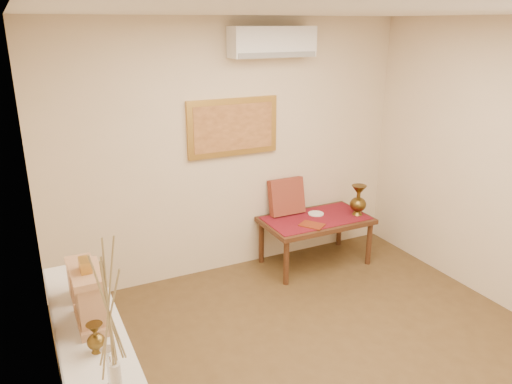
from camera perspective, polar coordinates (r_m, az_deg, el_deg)
ceiling at (r=3.22m, az=14.06°, el=19.46°), size 4.50×4.50×0.00m
wall_back at (r=5.32m, az=-2.73°, el=4.83°), size 4.00×0.02×2.70m
wall_left at (r=2.80m, az=-22.55°, el=-10.03°), size 0.02×4.50×2.70m
white_vase at (r=2.07m, az=-16.14°, el=-16.11°), size 0.19×0.19×0.99m
candlestick at (r=2.56m, az=-16.40°, el=-18.97°), size 0.11×0.11×0.24m
brass_urn_small at (r=2.84m, az=-17.90°, el=-15.18°), size 0.10×0.10×0.22m
table_cloth at (r=5.64m, az=6.87°, el=-2.97°), size 1.14×0.59×0.01m
brass_urn_tall at (r=5.74m, az=11.63°, el=-0.55°), size 0.19×0.19×0.42m
plate at (r=5.74m, az=6.86°, el=-2.47°), size 0.18×0.18×0.01m
menu at (r=5.42m, az=6.42°, el=-3.77°), size 0.29×0.31×0.01m
cushion at (r=5.66m, az=3.50°, el=-0.51°), size 0.41×0.18×0.42m
mantel_clock at (r=3.05m, az=-18.51°, el=-11.26°), size 0.17×0.36×0.41m
wooden_chest at (r=3.38m, az=-19.31°, el=-9.30°), size 0.16×0.21×0.24m
low_table at (r=5.66m, az=6.85°, el=-3.62°), size 1.20×0.70×0.55m
painting at (r=5.24m, az=-2.65°, el=7.42°), size 1.00×0.06×0.60m
ac_unit at (r=5.22m, az=1.89°, el=16.77°), size 0.90×0.25×0.30m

